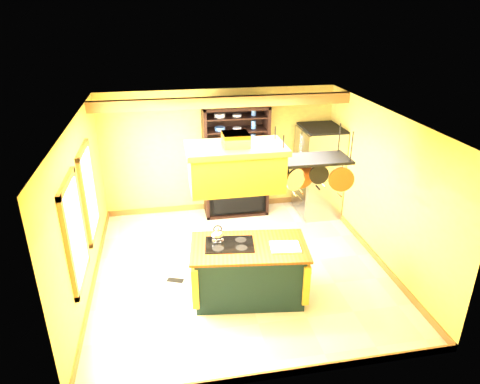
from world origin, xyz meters
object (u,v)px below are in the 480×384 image
object	(u,v)px
kitchen_island	(249,271)
hutch	(235,173)
pot_rack	(312,167)
range_hood	(236,165)
refrigerator	(318,173)

from	to	relation	value
kitchen_island	hutch	world-z (taller)	hutch
pot_rack	kitchen_island	bearing A→B (deg)	179.94
range_hood	refrigerator	distance (m)	3.77
refrigerator	pot_rack	bearing A→B (deg)	-113.30
hutch	range_hood	bearing A→B (deg)	-99.69
kitchen_island	range_hood	bearing A→B (deg)	-172.44
refrigerator	hutch	size ratio (longest dim) A/B	0.79
range_hood	refrigerator	size ratio (longest dim) A/B	0.72
range_hood	hutch	xyz separation A→B (m)	(0.52, 3.04, -1.31)
range_hood	hutch	bearing A→B (deg)	80.31
kitchen_island	range_hood	size ratio (longest dim) A/B	1.38
kitchen_island	hutch	xyz separation A→B (m)	(0.32, 3.04, 0.45)
range_hood	pot_rack	bearing A→B (deg)	0.00
pot_rack	hutch	distance (m)	3.32
kitchen_island	hutch	distance (m)	3.09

